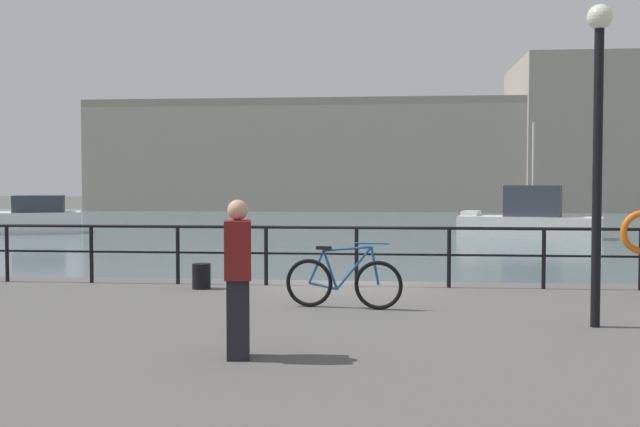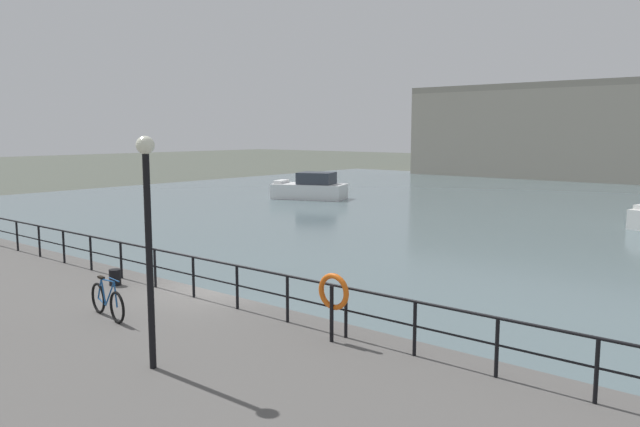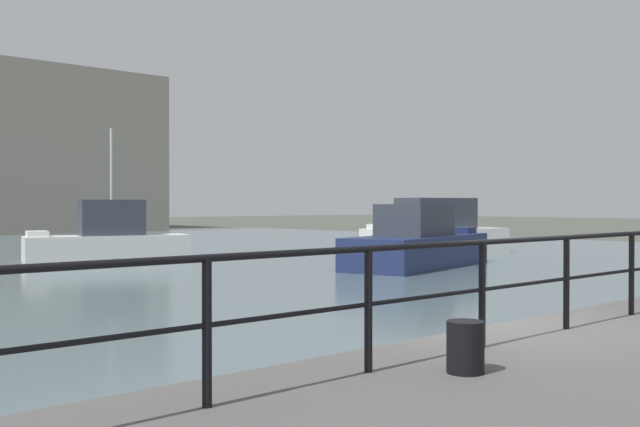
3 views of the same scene
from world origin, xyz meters
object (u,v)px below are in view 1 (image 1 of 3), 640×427
Objects in this scene: moored_green_narrowboat at (529,219)px; harbor_building at (453,153)px; parked_bicycle at (343,282)px; mooring_bollard at (201,276)px; standing_person at (238,277)px; quay_lamp_post at (598,119)px; moored_cabin_cruiser at (30,218)px.

harbor_building is at bearing -72.27° from moored_green_narrowboat.
parked_bicycle is at bearing 91.37° from moored_green_narrowboat.
parked_bicycle is at bearing -95.34° from harbor_building.
standing_person reaches higher than mooring_bollard.
quay_lamp_post is (-2.87, -67.60, -1.89)m from harbor_building.
standing_person is at bearing -95.81° from harbor_building.
moored_cabin_cruiser reaches higher than parked_bicycle.
standing_person is (-0.89, -3.32, 0.47)m from parked_bicycle.
harbor_building is at bearing -106.61° from standing_person.
moored_cabin_cruiser is 37.36m from standing_person.
moored_cabin_cruiser is 34.97m from parked_bicycle.
parked_bicycle is at bearing 161.10° from quay_lamp_post.
quay_lamp_post reaches higher than standing_person.
mooring_bollard is 0.11× the size of quay_lamp_post.
mooring_bollard is (-10.01, -26.68, 0.27)m from moored_green_narrowboat.
harbor_building is 66.87m from parked_bicycle.
mooring_bollard is at bearing 153.89° from parked_bicycle.
mooring_bollard is 0.26× the size of standing_person.
quay_lamp_post is (3.34, -1.14, 2.29)m from parked_bicycle.
quay_lamp_post is at bearing 98.13° from moored_green_narrowboat.
moored_cabin_cruiser is at bearing 14.36° from moored_green_narrowboat.
standing_person is (-4.23, -2.18, -1.82)m from quay_lamp_post.
moored_green_narrowboat is 16.47× the size of mooring_bollard.
harbor_building reaches higher than mooring_bollard.
quay_lamp_post is at bearing -26.48° from mooring_bollard.
harbor_building is 9.32× the size of moored_cabin_cruiser.
standing_person is (1.72, -5.14, 0.64)m from mooring_bollard.
parked_bicycle is at bearing -34.90° from mooring_bollard.
harbor_building is 65.38m from mooring_bollard.
moored_green_narrowboat is 1.75× the size of quay_lamp_post.
parked_bicycle is 3.18m from mooring_bollard.
quay_lamp_post reaches higher than moored_cabin_cruiser.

